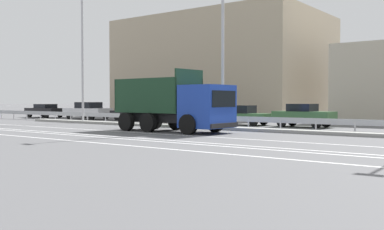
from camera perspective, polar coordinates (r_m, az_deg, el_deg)
name	(u,v)px	position (r m, az deg, el deg)	size (l,w,h in m)	color
ground_plane	(195,130)	(26.11, 0.36, -1.97)	(320.00, 320.00, 0.00)	#565659
lane_strip_0	(150,133)	(23.91, -5.34, -2.33)	(63.42, 0.16, 0.01)	silver
lane_strip_1	(115,136)	(22.09, -9.81, -2.70)	(63.42, 0.16, 0.01)	silver
lane_strip_2	(103,137)	(21.61, -11.19, -2.81)	(63.42, 0.16, 0.01)	silver
lane_strip_3	(69,140)	(20.35, -15.37, -3.13)	(63.42, 0.16, 0.01)	silver
median_island	(211,127)	(27.43, 2.39, -1.59)	(34.88, 1.10, 0.18)	gray
median_guardrail	(219,119)	(28.18, 3.48, -0.53)	(63.42, 0.09, 0.78)	#9EA0A5
dump_truck	(185,109)	(24.58, -0.89, 0.83)	(7.24, 2.85, 3.44)	#19389E
median_road_sign	(173,107)	(29.19, -2.47, 1.02)	(0.84, 0.16, 2.41)	white
street_lamp_1	(80,52)	(35.52, -13.98, 7.78)	(0.72, 2.72, 9.77)	#ADADB2
street_lamp_2	(221,32)	(27.23, 3.74, 10.46)	(0.71, 2.24, 10.64)	#ADADB2
parked_car_0	(45,110)	(47.72, -18.18, 0.55)	(4.39, 1.95, 1.36)	black
parked_car_1	(88,111)	(42.44, -13.11, 0.54)	(4.74, 2.24, 1.57)	silver
parked_car_2	(137,113)	(38.55, -7.04, 0.30)	(4.73, 2.15, 1.34)	black
parked_car_3	(182,114)	(34.98, -1.23, 0.18)	(4.47, 1.93, 1.43)	#B27A14
parked_car_4	(243,115)	(31.95, 6.45, -0.02)	(4.02, 2.07, 1.39)	#335B33
parked_car_5	(304,115)	(30.06, 13.99, -0.05)	(3.86, 1.89, 1.52)	#335B33
background_building_0	(223,68)	(50.03, 3.98, 5.96)	(21.10, 14.25, 10.59)	tan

